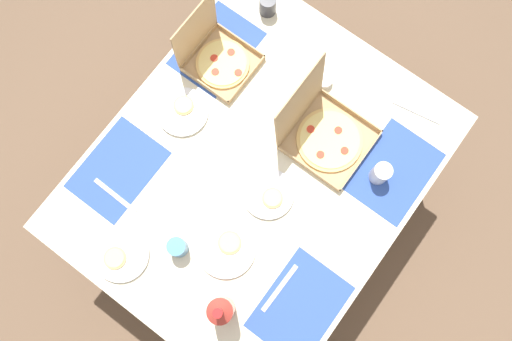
{
  "coord_description": "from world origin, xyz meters",
  "views": [
    {
      "loc": [
        -0.35,
        -0.26,
        2.73
      ],
      "look_at": [
        0.0,
        0.0,
        0.75
      ],
      "focal_mm": 36.17,
      "sensor_mm": 36.0,
      "label": 1
    }
  ],
  "objects_px": {
    "cup_spare": "(268,5)",
    "plate_middle": "(227,248)",
    "pizza_box_corner_left": "(217,57)",
    "cup_dark": "(178,247)",
    "cup_clear_right": "(380,173)",
    "soda_bottle": "(221,310)",
    "plate_far_left": "(121,255)",
    "condiment_bowl": "(324,81)",
    "plate_near_left": "(183,111)",
    "plate_far_right": "(269,194)",
    "pizza_box_edge_far": "(323,132)"
  },
  "relations": [
    {
      "from": "pizza_box_edge_far",
      "to": "pizza_box_corner_left",
      "type": "distance_m",
      "value": 0.53
    },
    {
      "from": "soda_bottle",
      "to": "cup_spare",
      "type": "distance_m",
      "value": 1.24
    },
    {
      "from": "plate_middle",
      "to": "cup_clear_right",
      "type": "distance_m",
      "value": 0.66
    },
    {
      "from": "plate_far_right",
      "to": "pizza_box_edge_far",
      "type": "bearing_deg",
      "value": -4.99
    },
    {
      "from": "plate_middle",
      "to": "plate_far_left",
      "type": "relative_size",
      "value": 1.06
    },
    {
      "from": "pizza_box_corner_left",
      "to": "cup_dark",
      "type": "relative_size",
      "value": 3.0
    },
    {
      "from": "pizza_box_corner_left",
      "to": "cup_dark",
      "type": "xyz_separation_m",
      "value": [
        -0.7,
        -0.35,
        0.0
      ]
    },
    {
      "from": "pizza_box_corner_left",
      "to": "condiment_bowl",
      "type": "relative_size",
      "value": 3.98
    },
    {
      "from": "pizza_box_corner_left",
      "to": "plate_far_left",
      "type": "bearing_deg",
      "value": -167.55
    },
    {
      "from": "pizza_box_corner_left",
      "to": "condiment_bowl",
      "type": "bearing_deg",
      "value": -65.59
    },
    {
      "from": "pizza_box_edge_far",
      "to": "cup_dark",
      "type": "xyz_separation_m",
      "value": [
        -0.69,
        0.18,
        -0.0
      ]
    },
    {
      "from": "soda_bottle",
      "to": "plate_near_left",
      "type": "bearing_deg",
      "value": 49.3
    },
    {
      "from": "pizza_box_edge_far",
      "to": "cup_spare",
      "type": "height_order",
      "value": "pizza_box_edge_far"
    },
    {
      "from": "cup_spare",
      "to": "condiment_bowl",
      "type": "relative_size",
      "value": 1.23
    },
    {
      "from": "condiment_bowl",
      "to": "plate_middle",
      "type": "bearing_deg",
      "value": -173.53
    },
    {
      "from": "plate_far_right",
      "to": "condiment_bowl",
      "type": "bearing_deg",
      "value": 10.35
    },
    {
      "from": "pizza_box_edge_far",
      "to": "soda_bottle",
      "type": "height_order",
      "value": "pizza_box_edge_far"
    },
    {
      "from": "pizza_box_corner_left",
      "to": "plate_middle",
      "type": "distance_m",
      "value": 0.77
    },
    {
      "from": "pizza_box_corner_left",
      "to": "plate_far_right",
      "type": "height_order",
      "value": "pizza_box_corner_left"
    },
    {
      "from": "cup_dark",
      "to": "condiment_bowl",
      "type": "relative_size",
      "value": 1.32
    },
    {
      "from": "cup_dark",
      "to": "condiment_bowl",
      "type": "bearing_deg",
      "value": -3.77
    },
    {
      "from": "pizza_box_edge_far",
      "to": "plate_middle",
      "type": "xyz_separation_m",
      "value": [
        -0.58,
        0.03,
        -0.04
      ]
    },
    {
      "from": "cup_dark",
      "to": "cup_clear_right",
      "type": "xyz_separation_m",
      "value": [
        0.68,
        -0.45,
        0.01
      ]
    },
    {
      "from": "cup_clear_right",
      "to": "condiment_bowl",
      "type": "relative_size",
      "value": 1.51
    },
    {
      "from": "cup_dark",
      "to": "condiment_bowl",
      "type": "height_order",
      "value": "cup_dark"
    },
    {
      "from": "cup_spare",
      "to": "plate_middle",
      "type": "bearing_deg",
      "value": -152.62
    },
    {
      "from": "soda_bottle",
      "to": "condiment_bowl",
      "type": "relative_size",
      "value": 4.47
    },
    {
      "from": "plate_middle",
      "to": "condiment_bowl",
      "type": "xyz_separation_m",
      "value": [
        0.78,
        0.09,
        0.01
      ]
    },
    {
      "from": "plate_far_right",
      "to": "cup_clear_right",
      "type": "distance_m",
      "value": 0.44
    },
    {
      "from": "plate_far_right",
      "to": "cup_spare",
      "type": "height_order",
      "value": "cup_spare"
    },
    {
      "from": "plate_middle",
      "to": "cup_spare",
      "type": "height_order",
      "value": "cup_spare"
    },
    {
      "from": "plate_far_left",
      "to": "condiment_bowl",
      "type": "relative_size",
      "value": 2.93
    },
    {
      "from": "soda_bottle",
      "to": "cup_clear_right",
      "type": "distance_m",
      "value": 0.79
    },
    {
      "from": "soda_bottle",
      "to": "plate_far_left",
      "type": "bearing_deg",
      "value": 99.8
    },
    {
      "from": "soda_bottle",
      "to": "cup_clear_right",
      "type": "relative_size",
      "value": 2.96
    },
    {
      "from": "pizza_box_edge_far",
      "to": "pizza_box_corner_left",
      "type": "height_order",
      "value": "pizza_box_edge_far"
    },
    {
      "from": "plate_middle",
      "to": "cup_spare",
      "type": "xyz_separation_m",
      "value": [
        0.9,
        0.47,
        0.04
      ]
    },
    {
      "from": "pizza_box_corner_left",
      "to": "plate_far_right",
      "type": "bearing_deg",
      "value": -123.11
    },
    {
      "from": "pizza_box_corner_left",
      "to": "plate_near_left",
      "type": "relative_size",
      "value": 1.39
    },
    {
      "from": "pizza_box_edge_far",
      "to": "plate_far_right",
      "type": "xyz_separation_m",
      "value": [
        -0.32,
        0.03,
        -0.04
      ]
    },
    {
      "from": "plate_near_left",
      "to": "cup_dark",
      "type": "relative_size",
      "value": 2.17
    },
    {
      "from": "plate_near_left",
      "to": "plate_far_left",
      "type": "xyz_separation_m",
      "value": [
        -0.59,
        -0.17,
        0.0
      ]
    },
    {
      "from": "pizza_box_edge_far",
      "to": "cup_spare",
      "type": "bearing_deg",
      "value": 57.74
    },
    {
      "from": "plate_middle",
      "to": "plate_far_right",
      "type": "xyz_separation_m",
      "value": [
        0.26,
        -0.01,
        0.0
      ]
    },
    {
      "from": "plate_near_left",
      "to": "soda_bottle",
      "type": "relative_size",
      "value": 0.64
    },
    {
      "from": "plate_near_left",
      "to": "condiment_bowl",
      "type": "distance_m",
      "value": 0.59
    },
    {
      "from": "cup_dark",
      "to": "cup_clear_right",
      "type": "relative_size",
      "value": 0.88
    },
    {
      "from": "pizza_box_corner_left",
      "to": "condiment_bowl",
      "type": "xyz_separation_m",
      "value": [
        0.19,
        -0.41,
        -0.03
      ]
    },
    {
      "from": "plate_near_left",
      "to": "plate_far_left",
      "type": "relative_size",
      "value": 0.98
    },
    {
      "from": "plate_near_left",
      "to": "cup_clear_right",
      "type": "bearing_deg",
      "value": -72.49
    }
  ]
}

